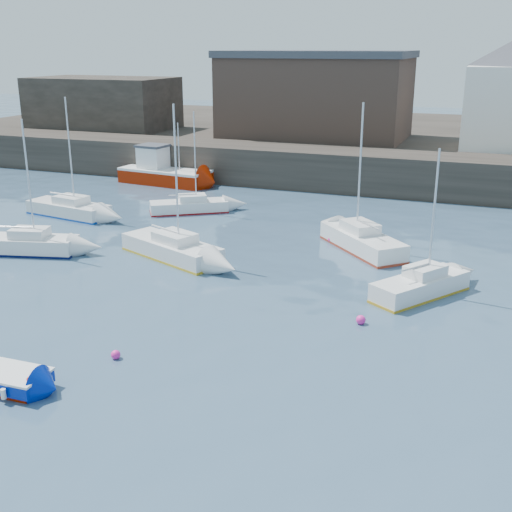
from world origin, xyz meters
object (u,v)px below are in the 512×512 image
(fishing_boat, at_px, (163,172))
(sailboat_a, at_px, (27,244))
(sailboat_h, at_px, (189,206))
(buoy_mid, at_px, (361,324))
(buoy_far, at_px, (331,242))
(sailboat_c, at_px, (421,285))
(sailboat_e, at_px, (69,209))
(sailboat_f, at_px, (362,240))
(sailboat_b, at_px, (172,248))
(buoy_near, at_px, (116,359))

(fishing_boat, height_order, sailboat_a, sailboat_a)
(sailboat_a, bearing_deg, sailboat_h, 69.29)
(buoy_mid, height_order, buoy_far, buoy_mid)
(sailboat_c, height_order, buoy_far, sailboat_c)
(sailboat_e, height_order, sailboat_f, sailboat_f)
(sailboat_b, distance_m, sailboat_f, 10.43)
(sailboat_c, height_order, sailboat_e, sailboat_e)
(fishing_boat, bearing_deg, sailboat_h, -51.15)
(buoy_near, bearing_deg, sailboat_b, 107.89)
(sailboat_c, relative_size, sailboat_f, 0.83)
(sailboat_b, height_order, buoy_near, sailboat_b)
(sailboat_c, xyz_separation_m, sailboat_e, (-23.69, 6.30, -0.00))
(buoy_near, bearing_deg, sailboat_f, 70.77)
(sailboat_e, distance_m, buoy_far, 17.82)
(fishing_boat, xyz_separation_m, sailboat_b, (9.96, -17.12, -0.44))
(sailboat_e, height_order, buoy_mid, sailboat_e)
(sailboat_b, bearing_deg, buoy_far, 38.70)
(sailboat_e, distance_m, sailboat_f, 19.77)
(sailboat_e, xyz_separation_m, buoy_near, (14.17, -16.52, -0.51))
(sailboat_b, height_order, sailboat_f, sailboat_b)
(fishing_boat, distance_m, buoy_far, 20.61)
(sailboat_f, height_order, buoy_mid, sailboat_f)
(sailboat_b, xyz_separation_m, buoy_far, (7.22, 5.79, -0.53))
(sailboat_c, xyz_separation_m, sailboat_h, (-16.68, 10.08, -0.07))
(fishing_boat, bearing_deg, sailboat_e, -93.07)
(sailboat_f, height_order, buoy_far, sailboat_f)
(buoy_mid, xyz_separation_m, buoy_far, (-4.02, 10.70, 0.00))
(sailboat_h, relative_size, buoy_near, 19.54)
(sailboat_h, bearing_deg, sailboat_e, -151.70)
(sailboat_e, relative_size, buoy_far, 20.91)
(sailboat_b, relative_size, sailboat_f, 1.01)
(fishing_boat, height_order, sailboat_f, sailboat_f)
(buoy_near, bearing_deg, sailboat_c, 47.04)
(sailboat_a, relative_size, sailboat_f, 0.91)
(sailboat_h, distance_m, buoy_mid, 20.46)
(sailboat_b, relative_size, sailboat_e, 1.04)
(sailboat_c, relative_size, sailboat_e, 0.86)
(sailboat_c, bearing_deg, sailboat_b, 176.16)
(buoy_far, bearing_deg, buoy_mid, -69.41)
(fishing_boat, distance_m, sailboat_h, 10.19)
(sailboat_e, bearing_deg, sailboat_f, -1.39)
(sailboat_a, height_order, sailboat_c, sailboat_a)
(sailboat_a, distance_m, sailboat_h, 12.05)
(sailboat_c, bearing_deg, buoy_near, -132.96)
(sailboat_b, xyz_separation_m, buoy_mid, (11.24, -4.91, -0.53))
(sailboat_e, relative_size, buoy_near, 22.52)
(fishing_boat, xyz_separation_m, sailboat_f, (19.14, -12.18, -0.41))
(sailboat_c, height_order, buoy_mid, sailboat_c)
(sailboat_a, bearing_deg, buoy_mid, -8.47)
(sailboat_b, bearing_deg, sailboat_f, 28.30)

